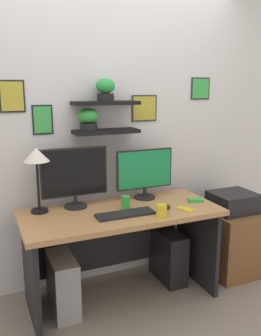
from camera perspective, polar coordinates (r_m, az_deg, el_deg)
name	(u,v)px	position (r m, az deg, el deg)	size (l,w,h in m)	color
ground_plane	(122,297)	(3.14, -1.39, -19.71)	(8.00, 8.00, 0.00)	gray
back_wall_assembly	(101,126)	(3.07, -4.63, 6.60)	(4.40, 0.24, 2.70)	silver
desk	(119,234)	(2.93, -1.85, -10.29)	(1.53, 0.68, 0.75)	tan
monitor_left	(74,175)	(2.84, -8.83, -1.15)	(0.53, 0.18, 0.48)	black
monitor_right	(145,172)	(3.05, 2.23, -0.65)	(0.50, 0.18, 0.42)	black
keyboard	(125,214)	(2.70, -0.83, -7.26)	(0.44, 0.14, 0.02)	black
computer_mouse	(166,206)	(2.86, 5.65, -6.05)	(0.06, 0.09, 0.03)	black
desk_lamp	(37,160)	(2.75, -14.56, 1.16)	(0.19, 0.19, 0.49)	black
cell_phone	(185,209)	(2.85, 8.65, -6.41)	(0.07, 0.14, 0.01)	yellow
coffee_mug	(161,210)	(2.67, 4.90, -6.69)	(0.08, 0.08, 0.09)	yellow
pen_cup	(126,202)	(2.83, -0.76, -5.42)	(0.07, 0.07, 0.10)	green
scissors_tray	(195,200)	(3.06, 10.20, -4.97)	(0.12, 0.08, 0.02)	green
drawer_cabinet	(231,241)	(3.51, 15.48, -11.05)	(0.44, 0.50, 0.59)	brown
printer	(233,202)	(3.38, 15.86, -5.16)	(0.38, 0.34, 0.17)	black
computer_tower_left	(63,284)	(2.92, -10.65, -17.56)	(0.18, 0.40, 0.44)	#99999E
computer_tower_right	(168,256)	(3.30, 5.97, -13.56)	(0.18, 0.40, 0.45)	black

